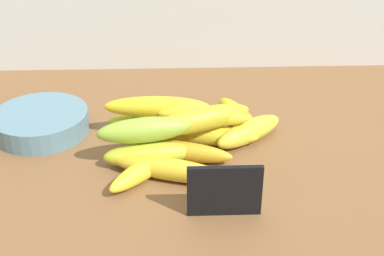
{
  "coord_description": "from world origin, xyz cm",
  "views": [
    {
      "loc": [
        -5.67,
        -79.63,
        54.07
      ],
      "look_at": [
        -2.85,
        0.59,
        8.0
      ],
      "focal_mm": 50.24,
      "sensor_mm": 36.0,
      "label": 1
    }
  ],
  "objects_px": {
    "banana_1": "(180,151)",
    "banana_10": "(200,120)",
    "banana_0": "(206,135)",
    "banana_5": "(144,169)",
    "banana_6": "(249,131)",
    "banana_11": "(144,130)",
    "banana_8": "(149,154)",
    "chalkboard_sign": "(224,193)",
    "banana_4": "(171,170)",
    "banana_9": "(238,117)",
    "banana_2": "(166,139)",
    "banana_7": "(173,123)",
    "banana_3": "(151,129)",
    "banana_13": "(203,116)",
    "fruit_bowl": "(41,122)",
    "banana_12": "(157,107)"
  },
  "relations": [
    {
      "from": "banana_1",
      "to": "banana_10",
      "type": "xyz_separation_m",
      "value": [
        0.03,
        0.03,
        0.04
      ]
    },
    {
      "from": "banana_0",
      "to": "banana_5",
      "type": "bearing_deg",
      "value": -136.37
    },
    {
      "from": "banana_6",
      "to": "banana_11",
      "type": "height_order",
      "value": "banana_11"
    },
    {
      "from": "banana_8",
      "to": "banana_11",
      "type": "distance_m",
      "value": 0.04
    },
    {
      "from": "chalkboard_sign",
      "to": "banana_4",
      "type": "relative_size",
      "value": 0.56
    },
    {
      "from": "chalkboard_sign",
      "to": "banana_9",
      "type": "height_order",
      "value": "chalkboard_sign"
    },
    {
      "from": "banana_5",
      "to": "banana_9",
      "type": "bearing_deg",
      "value": 43.88
    },
    {
      "from": "banana_2",
      "to": "banana_0",
      "type": "bearing_deg",
      "value": 10.16
    },
    {
      "from": "banana_7",
      "to": "banana_8",
      "type": "distance_m",
      "value": 0.12
    },
    {
      "from": "banana_10",
      "to": "banana_11",
      "type": "height_order",
      "value": "banana_11"
    },
    {
      "from": "banana_7",
      "to": "banana_3",
      "type": "bearing_deg",
      "value": -154.83
    },
    {
      "from": "chalkboard_sign",
      "to": "banana_0",
      "type": "bearing_deg",
      "value": 94.22
    },
    {
      "from": "banana_4",
      "to": "banana_13",
      "type": "distance_m",
      "value": 0.13
    },
    {
      "from": "chalkboard_sign",
      "to": "fruit_bowl",
      "type": "height_order",
      "value": "chalkboard_sign"
    },
    {
      "from": "banana_4",
      "to": "banana_8",
      "type": "relative_size",
      "value": 1.29
    },
    {
      "from": "banana_4",
      "to": "banana_5",
      "type": "height_order",
      "value": "banana_4"
    },
    {
      "from": "banana_1",
      "to": "banana_2",
      "type": "height_order",
      "value": "banana_2"
    },
    {
      "from": "banana_3",
      "to": "banana_11",
      "type": "xyz_separation_m",
      "value": [
        -0.01,
        -0.08,
        0.04
      ]
    },
    {
      "from": "banana_10",
      "to": "banana_12",
      "type": "xyz_separation_m",
      "value": [
        -0.08,
        0.05,
        -0.0
      ]
    },
    {
      "from": "fruit_bowl",
      "to": "banana_8",
      "type": "distance_m",
      "value": 0.24
    },
    {
      "from": "banana_1",
      "to": "banana_11",
      "type": "bearing_deg",
      "value": -175.31
    },
    {
      "from": "banana_4",
      "to": "banana_11",
      "type": "relative_size",
      "value": 1.24
    },
    {
      "from": "banana_8",
      "to": "banana_3",
      "type": "bearing_deg",
      "value": 88.98
    },
    {
      "from": "fruit_bowl",
      "to": "banana_13",
      "type": "relative_size",
      "value": 1.08
    },
    {
      "from": "banana_9",
      "to": "banana_12",
      "type": "xyz_separation_m",
      "value": [
        -0.15,
        -0.03,
        0.04
      ]
    },
    {
      "from": "banana_0",
      "to": "banana_7",
      "type": "xyz_separation_m",
      "value": [
        -0.06,
        0.04,
        0.0
      ]
    },
    {
      "from": "banana_8",
      "to": "banana_13",
      "type": "xyz_separation_m",
      "value": [
        0.1,
        0.07,
        0.03
      ]
    },
    {
      "from": "banana_1",
      "to": "banana_2",
      "type": "relative_size",
      "value": 0.9
    },
    {
      "from": "banana_1",
      "to": "banana_7",
      "type": "distance_m",
      "value": 0.09
    },
    {
      "from": "banana_13",
      "to": "banana_8",
      "type": "bearing_deg",
      "value": -144.2
    },
    {
      "from": "banana_5",
      "to": "banana_8",
      "type": "bearing_deg",
      "value": 81.86
    },
    {
      "from": "fruit_bowl",
      "to": "banana_1",
      "type": "relative_size",
      "value": 0.97
    },
    {
      "from": "chalkboard_sign",
      "to": "banana_4",
      "type": "bearing_deg",
      "value": 130.37
    },
    {
      "from": "banana_8",
      "to": "banana_9",
      "type": "distance_m",
      "value": 0.21
    },
    {
      "from": "banana_5",
      "to": "banana_10",
      "type": "bearing_deg",
      "value": 42.76
    },
    {
      "from": "banana_4",
      "to": "banana_8",
      "type": "xyz_separation_m",
      "value": [
        -0.04,
        0.04,
        0.0
      ]
    },
    {
      "from": "banana_5",
      "to": "banana_3",
      "type": "bearing_deg",
      "value": 86.8
    },
    {
      "from": "banana_5",
      "to": "banana_9",
      "type": "height_order",
      "value": "banana_9"
    },
    {
      "from": "banana_2",
      "to": "banana_13",
      "type": "xyz_separation_m",
      "value": [
        0.07,
        0.02,
        0.03
      ]
    },
    {
      "from": "banana_10",
      "to": "banana_7",
      "type": "bearing_deg",
      "value": 128.51
    },
    {
      "from": "banana_11",
      "to": "banana_8",
      "type": "bearing_deg",
      "value": -55.68
    },
    {
      "from": "banana_4",
      "to": "banana_13",
      "type": "bearing_deg",
      "value": 63.08
    },
    {
      "from": "chalkboard_sign",
      "to": "banana_12",
      "type": "bearing_deg",
      "value": 113.7
    },
    {
      "from": "banana_8",
      "to": "banana_11",
      "type": "relative_size",
      "value": 0.96
    },
    {
      "from": "chalkboard_sign",
      "to": "fruit_bowl",
      "type": "distance_m",
      "value": 0.41
    },
    {
      "from": "banana_1",
      "to": "banana_9",
      "type": "distance_m",
      "value": 0.16
    },
    {
      "from": "banana_3",
      "to": "banana_0",
      "type": "bearing_deg",
      "value": -14.08
    },
    {
      "from": "chalkboard_sign",
      "to": "fruit_bowl",
      "type": "xyz_separation_m",
      "value": [
        -0.32,
        0.26,
        -0.02
      ]
    },
    {
      "from": "banana_0",
      "to": "banana_3",
      "type": "xyz_separation_m",
      "value": [
        -0.1,
        0.03,
        0.0
      ]
    },
    {
      "from": "banana_4",
      "to": "banana_12",
      "type": "xyz_separation_m",
      "value": [
        -0.03,
        0.14,
        0.04
      ]
    }
  ]
}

